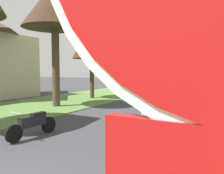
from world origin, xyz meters
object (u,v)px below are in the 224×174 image
(parked_sedan_silver, at_px, (179,109))
(parked_sedan_green, at_px, (201,94))
(street_tree_left_far, at_px, (92,39))
(parked_motorcycle, at_px, (33,124))
(street_tree_left_mid_b, at_px, (55,6))

(parked_sedan_silver, distance_m, parked_sedan_green, 6.97)
(street_tree_left_far, relative_size, parked_motorcycle, 3.17)
(street_tree_left_mid_b, xyz_separation_m, street_tree_left_far, (-0.43, 4.81, -1.48))
(street_tree_left_mid_b, height_order, parked_motorcycle, street_tree_left_mid_b)
(parked_sedan_green, bearing_deg, parked_sedan_silver, -89.88)
(street_tree_left_mid_b, bearing_deg, parked_sedan_green, 34.24)
(street_tree_left_far, height_order, parked_motorcycle, street_tree_left_far)
(parked_sedan_silver, bearing_deg, street_tree_left_mid_b, 169.56)
(parked_sedan_green, xyz_separation_m, parked_motorcycle, (-4.10, -11.05, -0.24))
(street_tree_left_mid_b, distance_m, street_tree_left_far, 5.05)
(parked_motorcycle, bearing_deg, street_tree_left_far, 112.89)
(street_tree_left_mid_b, relative_size, street_tree_left_far, 1.21)
(parked_motorcycle, bearing_deg, parked_sedan_green, 69.64)
(street_tree_left_far, relative_size, parked_sedan_green, 1.46)
(street_tree_left_far, xyz_separation_m, parked_motorcycle, (4.38, -10.38, -4.41))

